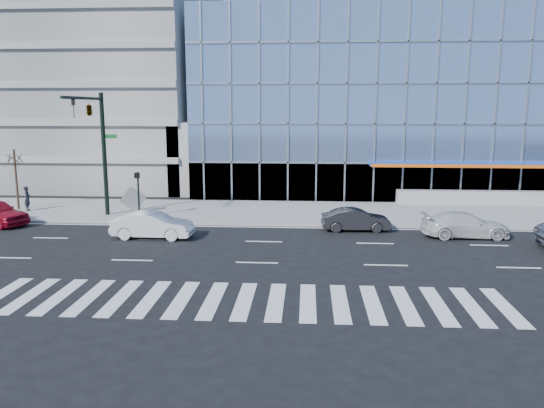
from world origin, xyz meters
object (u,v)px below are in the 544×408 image
(dark_sedan, at_px, (356,220))
(ped_signal_post, at_px, (138,188))
(white_suv, at_px, (465,225))
(white_sedan, at_px, (152,225))
(tilted_panel, at_px, (133,199))
(street_tree_near, at_px, (14,158))
(pedestrian, at_px, (27,198))
(traffic_signal, at_px, (94,124))

(dark_sedan, bearing_deg, ped_signal_post, 78.73)
(white_suv, distance_m, white_sedan, 17.54)
(dark_sedan, bearing_deg, tilted_panel, 72.18)
(street_tree_near, height_order, pedestrian, street_tree_near)
(white_sedan, height_order, dark_sedan, white_sedan)
(pedestrian, height_order, tilted_panel, tilted_panel)
(white_sedan, xyz_separation_m, tilted_panel, (-3.21, 6.42, 0.32))
(traffic_signal, relative_size, dark_sedan, 1.99)
(dark_sedan, bearing_deg, traffic_signal, 81.27)
(ped_signal_post, distance_m, dark_sedan, 13.93)
(pedestrian, relative_size, tilted_panel, 1.31)
(dark_sedan, bearing_deg, pedestrian, 76.69)
(ped_signal_post, bearing_deg, traffic_signal, -171.48)
(pedestrian, bearing_deg, street_tree_near, 43.72)
(traffic_signal, bearing_deg, white_sedan, -41.36)
(white_suv, relative_size, tilted_panel, 3.71)
(traffic_signal, bearing_deg, dark_sedan, -5.53)
(ped_signal_post, xyz_separation_m, tilted_panel, (-0.99, 1.89, -1.08))
(street_tree_near, xyz_separation_m, white_suv, (29.21, -5.70, -3.08))
(traffic_signal, distance_m, tilted_panel, 5.78)
(white_sedan, bearing_deg, ped_signal_post, 27.75)
(white_sedan, distance_m, tilted_panel, 7.19)
(traffic_signal, height_order, dark_sedan, traffic_signal)
(dark_sedan, bearing_deg, white_sedan, 99.47)
(traffic_signal, distance_m, pedestrian, 8.28)
(white_sedan, bearing_deg, tilted_panel, 28.23)
(street_tree_near, distance_m, pedestrian, 3.00)
(ped_signal_post, xyz_separation_m, white_suv, (19.71, -3.14, -1.44))
(tilted_panel, bearing_deg, white_sedan, -81.05)
(white_suv, height_order, dark_sedan, white_suv)
(street_tree_near, height_order, tilted_panel, street_tree_near)
(street_tree_near, distance_m, white_suv, 29.92)
(traffic_signal, bearing_deg, pedestrian, 158.31)
(pedestrian, bearing_deg, ped_signal_post, -121.07)
(ped_signal_post, bearing_deg, white_sedan, -63.88)
(pedestrian, bearing_deg, tilted_panel, -108.69)
(ped_signal_post, bearing_deg, tilted_panel, 117.74)
(white_suv, bearing_deg, dark_sedan, 76.50)
(street_tree_near, relative_size, white_sedan, 0.94)
(ped_signal_post, relative_size, dark_sedan, 0.75)
(street_tree_near, bearing_deg, traffic_signal, -22.71)
(white_sedan, xyz_separation_m, pedestrian, (-10.73, 6.54, 0.26))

